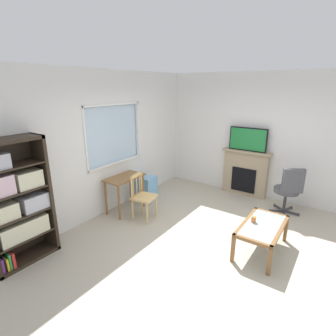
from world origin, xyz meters
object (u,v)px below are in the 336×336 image
(desk_under_window, at_px, (125,183))
(office_chair, at_px, (289,188))
(fireplace, at_px, (245,173))
(tv, at_px, (248,139))
(plastic_drawer_unit, at_px, (146,187))
(coffee_table, at_px, (262,228))
(bookshelf, at_px, (14,204))
(wooden_chair, at_px, (142,196))
(sippy_cup, at_px, (254,219))

(desk_under_window, xyz_separation_m, office_chair, (1.71, -2.77, -0.05))
(fireplace, distance_m, tv, 0.79)
(desk_under_window, bearing_deg, plastic_drawer_unit, 3.90)
(tv, height_order, coffee_table, tv)
(fireplace, distance_m, office_chair, 1.18)
(bookshelf, bearing_deg, plastic_drawer_unit, -1.20)
(tv, bearing_deg, wooden_chair, 152.20)
(desk_under_window, height_order, sippy_cup, desk_under_window)
(wooden_chair, height_order, tv, tv)
(bookshelf, relative_size, sippy_cup, 20.31)
(bookshelf, xyz_separation_m, coffee_table, (2.23, -2.82, -0.52))
(bookshelf, relative_size, desk_under_window, 2.24)
(plastic_drawer_unit, bearing_deg, coffee_table, -101.50)
(plastic_drawer_unit, bearing_deg, bookshelf, 178.80)
(desk_under_window, xyz_separation_m, coffee_table, (0.17, -2.71, -0.21))
(bookshelf, bearing_deg, office_chair, -37.35)
(plastic_drawer_unit, xyz_separation_m, office_chair, (0.98, -2.82, 0.29))
(bookshelf, bearing_deg, wooden_chair, -17.31)
(tv, bearing_deg, desk_under_window, 142.28)
(coffee_table, bearing_deg, bookshelf, 128.35)
(tv, bearing_deg, sippy_cup, -157.44)
(desk_under_window, xyz_separation_m, fireplace, (2.23, -1.71, -0.06))
(wooden_chair, relative_size, coffee_table, 0.85)
(plastic_drawer_unit, relative_size, fireplace, 0.47)
(bookshelf, height_order, wooden_chair, bookshelf)
(bookshelf, height_order, desk_under_window, bookshelf)
(desk_under_window, relative_size, fireplace, 0.73)
(tv, bearing_deg, bookshelf, 156.90)
(fireplace, distance_m, coffee_table, 2.30)
(coffee_table, bearing_deg, fireplace, 25.74)
(wooden_chair, height_order, fireplace, fireplace)
(tv, xyz_separation_m, office_chair, (-0.51, -1.05, -0.78))
(bookshelf, height_order, sippy_cup, bookshelf)
(coffee_table, bearing_deg, tv, 25.94)
(bookshelf, distance_m, tv, 4.67)
(desk_under_window, distance_m, sippy_cup, 2.57)
(desk_under_window, height_order, fireplace, fireplace)
(plastic_drawer_unit, bearing_deg, tv, -49.94)
(fireplace, bearing_deg, desk_under_window, 142.51)
(coffee_table, xyz_separation_m, sippy_cup, (-0.00, 0.14, 0.11))
(fireplace, xyz_separation_m, sippy_cup, (-2.07, -0.85, -0.04))
(wooden_chair, relative_size, tv, 1.07)
(wooden_chair, height_order, sippy_cup, wooden_chair)
(desk_under_window, bearing_deg, coffee_table, -86.37)
(fireplace, height_order, tv, tv)
(plastic_drawer_unit, bearing_deg, office_chair, -70.89)
(bookshelf, relative_size, office_chair, 1.83)
(bookshelf, xyz_separation_m, tv, (4.27, -1.82, 0.42))
(tv, distance_m, office_chair, 1.40)
(tv, distance_m, coffee_table, 2.46)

